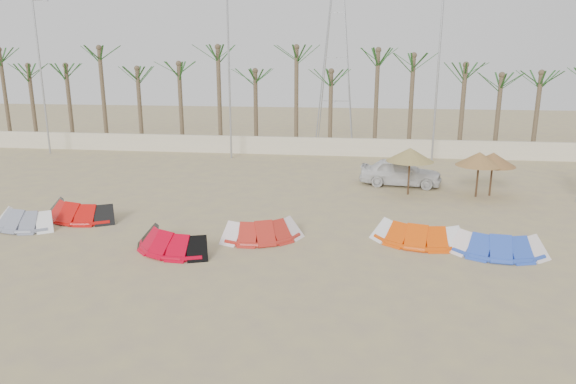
# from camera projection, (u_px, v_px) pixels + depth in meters

# --- Properties ---
(ground) EXTENTS (120.00, 120.00, 0.00)m
(ground) POSITION_uv_depth(u_px,v_px,m) (264.00, 276.00, 16.88)
(ground) COLOR tan
(ground) RESTS_ON ground
(boundary_wall) EXTENTS (60.00, 0.30, 1.30)m
(boundary_wall) POSITION_uv_depth(u_px,v_px,m) (317.00, 146.00, 37.81)
(boundary_wall) COLOR beige
(boundary_wall) RESTS_ON ground
(palm_line) EXTENTS (52.00, 4.00, 7.70)m
(palm_line) POSITION_uv_depth(u_px,v_px,m) (329.00, 65.00, 37.70)
(palm_line) COLOR brown
(palm_line) RESTS_ON ground
(lamp_a) EXTENTS (1.25, 0.14, 11.00)m
(lamp_a) POSITION_uv_depth(u_px,v_px,m) (42.00, 75.00, 37.19)
(lamp_a) COLOR #A5A8AD
(lamp_a) RESTS_ON ground
(lamp_b) EXTENTS (1.25, 0.14, 11.00)m
(lamp_b) POSITION_uv_depth(u_px,v_px,m) (230.00, 76.00, 35.37)
(lamp_b) COLOR #A5A8AD
(lamp_b) RESTS_ON ground
(lamp_c) EXTENTS (1.25, 0.14, 11.00)m
(lamp_c) POSITION_uv_depth(u_px,v_px,m) (438.00, 77.00, 33.55)
(lamp_c) COLOR #A5A8AD
(lamp_c) RESTS_ON ground
(pylon) EXTENTS (3.00, 3.00, 14.00)m
(pylon) POSITION_uv_depth(u_px,v_px,m) (334.00, 143.00, 43.59)
(pylon) COLOR #A5A8AD
(pylon) RESTS_ON ground
(kite_grey) EXTENTS (3.09, 1.91, 0.90)m
(kite_grey) POSITION_uv_depth(u_px,v_px,m) (26.00, 217.00, 21.71)
(kite_grey) COLOR gray
(kite_grey) RESTS_ON ground
(kite_red_left) EXTENTS (3.89, 2.31, 0.90)m
(kite_red_left) POSITION_uv_depth(u_px,v_px,m) (82.00, 209.00, 22.95)
(kite_red_left) COLOR red
(kite_red_left) RESTS_ON ground
(kite_red_mid) EXTENTS (3.68, 2.62, 0.90)m
(kite_red_mid) POSITION_uv_depth(u_px,v_px,m) (174.00, 238.00, 19.14)
(kite_red_mid) COLOR #C00018
(kite_red_mid) RESTS_ON ground
(kite_red_right) EXTENTS (3.56, 2.51, 0.90)m
(kite_red_right) POSITION_uv_depth(u_px,v_px,m) (264.00, 228.00, 20.34)
(kite_red_right) COLOR red
(kite_red_right) RESTS_ON ground
(kite_orange) EXTENTS (3.72, 2.24, 0.90)m
(kite_orange) POSITION_uv_depth(u_px,v_px,m) (417.00, 231.00, 19.98)
(kite_orange) COLOR #ED4B06
(kite_orange) RESTS_ON ground
(kite_blue) EXTENTS (3.41, 1.79, 0.90)m
(kite_blue) POSITION_uv_depth(u_px,v_px,m) (496.00, 242.00, 18.79)
(kite_blue) COLOR blue
(kite_blue) RESTS_ON ground
(parasol_left) EXTENTS (2.46, 2.46, 2.48)m
(parasol_left) POSITION_uv_depth(u_px,v_px,m) (410.00, 155.00, 26.42)
(parasol_left) COLOR #4C331E
(parasol_left) RESTS_ON ground
(parasol_mid) EXTENTS (2.33, 2.33, 2.35)m
(parasol_mid) POSITION_uv_depth(u_px,v_px,m) (479.00, 159.00, 25.99)
(parasol_mid) COLOR #4C331E
(parasol_mid) RESTS_ON ground
(parasol_right) EXTENTS (2.30, 2.30, 2.28)m
(parasol_right) POSITION_uv_depth(u_px,v_px,m) (493.00, 159.00, 26.23)
(parasol_right) COLOR #4C331E
(parasol_right) RESTS_ON ground
(car) EXTENTS (4.66, 2.33, 1.52)m
(car) POSITION_uv_depth(u_px,v_px,m) (401.00, 172.00, 28.73)
(car) COLOR silver
(car) RESTS_ON ground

